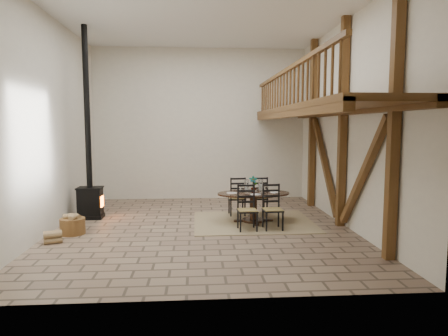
{
  "coord_description": "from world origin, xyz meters",
  "views": [
    {
      "loc": [
        -0.16,
        -9.41,
        2.44
      ],
      "look_at": [
        0.54,
        0.4,
        1.4
      ],
      "focal_mm": 32.0,
      "sensor_mm": 36.0,
      "label": 1
    }
  ],
  "objects": [
    {
      "name": "room_shell",
      "position": [
        1.19,
        0.0,
        3.01
      ],
      "size": [
        7.02,
        8.02,
        5.01
      ],
      "color": "beige",
      "rests_on": "ground"
    },
    {
      "name": "log_basket",
      "position": [
        -2.96,
        -0.34,
        0.2
      ],
      "size": [
        0.55,
        0.55,
        0.46
      ],
      "rotation": [
        0.0,
        0.0,
        -0.37
      ],
      "color": "brown",
      "rests_on": "ground"
    },
    {
      "name": "log_stack",
      "position": [
        -3.15,
        -1.03,
        0.12
      ],
      "size": [
        0.43,
        0.36,
        0.25
      ],
      "rotation": [
        0.0,
        0.0,
        0.38
      ],
      "color": "tan",
      "rests_on": "ground"
    },
    {
      "name": "wood_stove",
      "position": [
        -2.95,
        1.23,
        1.13
      ],
      "size": [
        0.65,
        0.5,
        5.0
      ],
      "rotation": [
        0.0,
        0.0,
        0.01
      ],
      "color": "black",
      "rests_on": "ground"
    },
    {
      "name": "dining_table",
      "position": [
        1.3,
        0.49,
        0.43
      ],
      "size": [
        1.89,
        2.09,
        1.18
      ],
      "rotation": [
        0.0,
        0.0,
        0.05
      ],
      "color": "black",
      "rests_on": "ground"
    },
    {
      "name": "rug",
      "position": [
        1.3,
        0.49,
        0.01
      ],
      "size": [
        3.0,
        2.5,
        0.02
      ],
      "primitive_type": "cube",
      "color": "tan",
      "rests_on": "ground"
    },
    {
      "name": "ground",
      "position": [
        0.0,
        0.0,
        0.0
      ],
      "size": [
        8.0,
        8.0,
        0.0
      ],
      "primitive_type": "plane",
      "color": "#8B745D",
      "rests_on": "ground"
    }
  ]
}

